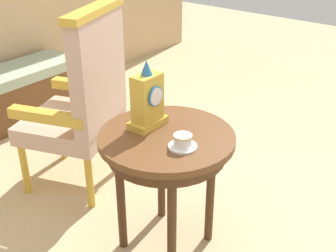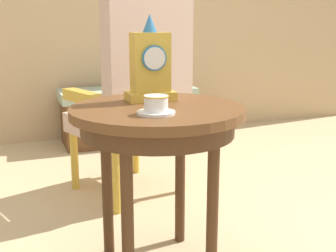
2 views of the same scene
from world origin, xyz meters
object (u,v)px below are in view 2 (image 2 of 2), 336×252
armchair (137,92)px  window_bench (128,115)px  mantel_clock (150,67)px  teacup_left (156,106)px  side_table (156,128)px

armchair → window_bench: 1.23m
mantel_clock → armchair: armchair is taller
teacup_left → armchair: armchair is taller
side_table → teacup_left: teacup_left is taller
mantel_clock → window_bench: bearing=78.1°
teacup_left → mantel_clock: mantel_clock is taller
side_table → window_bench: bearing=78.4°
armchair → window_bench: (0.25, 1.14, -0.37)m
side_table → armchair: size_ratio=0.57×
side_table → window_bench: side_table is taller
teacup_left → armchair: 0.88m
teacup_left → mantel_clock: 0.28m
teacup_left → side_table: bearing=70.9°
side_table → armchair: armchair is taller
side_table → window_bench: size_ratio=0.60×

